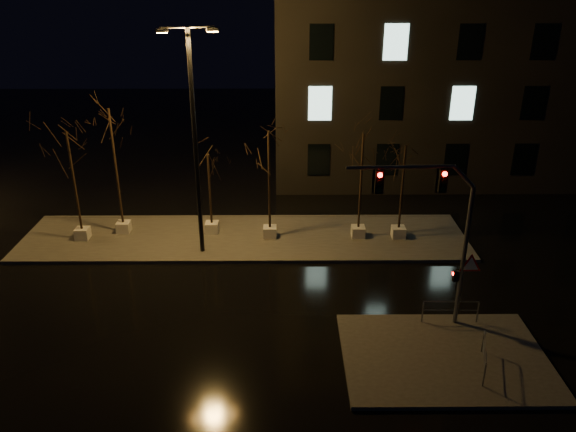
{
  "coord_description": "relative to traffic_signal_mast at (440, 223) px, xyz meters",
  "views": [
    {
      "loc": [
        1.98,
        -19.26,
        12.32
      ],
      "look_at": [
        2.14,
        2.46,
        2.8
      ],
      "focal_mm": 35.0,
      "sensor_mm": 36.0,
      "label": 1
    }
  ],
  "objects": [
    {
      "name": "traffic_signal_mast",
      "position": [
        0.0,
        0.0,
        0.0
      ],
      "size": [
        5.13,
        0.33,
        6.26
      ],
      "rotation": [
        0.0,
        0.0,
        0.04
      ],
      "color": "#585A60",
      "rests_on": "sidewalk_corner"
    },
    {
      "name": "streetlight_main",
      "position": [
        -9.29,
        5.98,
        1.74
      ],
      "size": [
        2.52,
        0.83,
        10.14
      ],
      "rotation": [
        0.0,
        0.0,
        0.22
      ],
      "color": "black",
      "rests_on": "median"
    },
    {
      "name": "tree_5",
      "position": [
        0.24,
        7.4,
        -0.42
      ],
      "size": [
        1.8,
        1.8,
        4.85
      ],
      "color": "beige",
      "rests_on": "median"
    },
    {
      "name": "sidewalk_corner",
      "position": [
        0.11,
        -1.95,
        -4.18
      ],
      "size": [
        7.0,
        5.0,
        0.15
      ],
      "primitive_type": "cube",
      "color": "#403D39",
      "rests_on": "ground"
    },
    {
      "name": "median",
      "position": [
        -7.39,
        7.55,
        -4.18
      ],
      "size": [
        22.0,
        5.0,
        0.15
      ],
      "primitive_type": "cube",
      "color": "#403D39",
      "rests_on": "ground"
    },
    {
      "name": "building",
      "position": [
        6.61,
        19.55,
        3.24
      ],
      "size": [
        25.0,
        12.0,
        15.0
      ],
      "primitive_type": "cube",
      "color": "black",
      "rests_on": "ground"
    },
    {
      "name": "guard_rail_a",
      "position": [
        0.8,
        0.05,
        -3.52
      ],
      "size": [
        2.11,
        0.09,
        0.91
      ],
      "rotation": [
        0.0,
        0.0,
        -0.02
      ],
      "color": "#585A60",
      "rests_on": "sidewalk_corner"
    },
    {
      "name": "ground",
      "position": [
        -7.39,
        1.55,
        -4.26
      ],
      "size": [
        90.0,
        90.0,
        0.0
      ],
      "primitive_type": "plane",
      "color": "black",
      "rests_on": "ground"
    },
    {
      "name": "tree_4",
      "position": [
        -1.74,
        7.47,
        -0.01
      ],
      "size": [
        1.8,
        1.8,
        5.4
      ],
      "color": "beige",
      "rests_on": "median"
    },
    {
      "name": "tree_1",
      "position": [
        -13.55,
        8.1,
        0.82
      ],
      "size": [
        1.8,
        1.8,
        6.5
      ],
      "color": "beige",
      "rests_on": "median"
    },
    {
      "name": "tree_0",
      "position": [
        -15.38,
        7.36,
        0.13
      ],
      "size": [
        1.8,
        1.8,
        5.59
      ],
      "color": "beige",
      "rests_on": "median"
    },
    {
      "name": "tree_3",
      "position": [
        -6.13,
        7.48,
        0.11
      ],
      "size": [
        1.8,
        1.8,
        5.56
      ],
      "color": "beige",
      "rests_on": "median"
    },
    {
      "name": "tree_2",
      "position": [
        -9.07,
        8.02,
        -0.88
      ],
      "size": [
        1.8,
        1.8,
        4.26
      ],
      "color": "beige",
      "rests_on": "median"
    },
    {
      "name": "guard_rail_b",
      "position": [
        1.18,
        -2.65,
        -3.53
      ],
      "size": [
        0.59,
        1.82,
        0.9
      ],
      "rotation": [
        0.0,
        0.0,
        1.27
      ],
      "color": "#585A60",
      "rests_on": "sidewalk_corner"
    }
  ]
}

